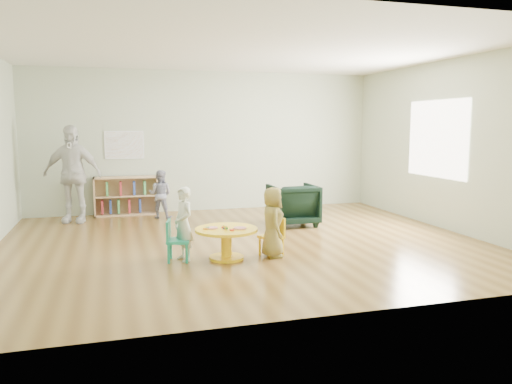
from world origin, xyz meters
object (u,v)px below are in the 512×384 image
Objects in this scene: kid_chair_left at (175,239)px; toddler at (160,194)px; child_right at (273,222)px; activity_table at (226,238)px; armchair at (293,205)px; child_left at (184,224)px; kid_chair_right at (273,235)px; bookshelf at (126,196)px; adult_caretaker at (72,174)px.

toddler reaches higher than kid_chair_left.
child_right is 1.03× the size of toddler.
toddler is (-0.56, 3.14, 0.17)m from activity_table.
child_left reaches higher than armchair.
kid_chair_right is 0.56× the size of toddler.
bookshelf reaches higher than armchair.
armchair is at bearing -4.49° from adult_caretaker.
bookshelf is at bearing 31.02° from child_right.
toddler is (-2.16, 1.29, 0.09)m from armchair.
child_left is (-0.54, 0.09, 0.19)m from activity_table.
adult_caretaker is (-2.74, 3.17, 0.59)m from kid_chair_right.
bookshelf is 1.51× the size of armchair.
bookshelf is 3.66m from child_left.
kid_chair_right is 3.35m from toddler.
adult_caretaker is at bearing 20.74° from toddler.
kid_chair_left is at bearing 38.71° from armchair.
activity_table is at bearing 90.05° from child_right.
kid_chair_right is 0.42× the size of bookshelf.
adult_caretaker reaches higher than toddler.
bookshelf is at bearing -19.10° from toddler.
child_right is at bearing 132.46° from toddler.
kid_chair_left is 3.07m from toddler.
activity_table is 3.86m from adult_caretaker.
armchair is at bearing 49.12° from activity_table.
activity_table is 0.66m from kid_chair_left.
adult_caretaker reaches higher than activity_table.
adult_caretaker is at bearing 45.34° from child_right.
child_left is at bearing 62.47° from kid_chair_right.
kid_chair_left is at bearing -106.34° from child_left.
kid_chair_left is 3.47m from adult_caretaker.
child_right reaches higher than kid_chair_left.
kid_chair_left is 1.30m from kid_chair_right.
bookshelf is 1.33× the size of toddler.
bookshelf is 1.26× the size of child_left.
toddler is at bearing 25.60° from child_right.
armchair is 0.88× the size of toddler.
adult_caretaker is at bearing 16.44° from kid_chair_right.
bookshelf is at bearing 170.32° from child_left.
kid_chair_left is (-0.65, 0.08, 0.00)m from activity_table.
activity_table is 1.53× the size of kid_chair_left.
bookshelf reaches higher than kid_chair_left.
child_left is at bearing -80.07° from bookshelf.
kid_chair_left is 3.65m from bookshelf.
child_right is 3.41m from toddler.
adult_caretaker is (-3.69, 1.34, 0.51)m from armchair.
armchair is 2.15m from child_right.
adult_caretaker reaches higher than kid_chair_left.
kid_chair_right is (0.65, 0.02, -0.01)m from activity_table.
kid_chair_right is at bearing 100.89° from kid_chair_left.
kid_chair_right is at bearing 67.30° from child_left.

